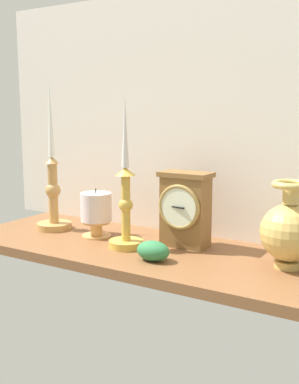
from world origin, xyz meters
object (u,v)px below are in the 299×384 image
(candlestick_tall_left, at_px, (126,204))
(mantel_clock, at_px, (185,209))
(candlestick_tall_center, at_px, (53,192))
(pillar_candle_front, at_px, (96,211))
(brass_vase_bulbous, at_px, (289,230))

(candlestick_tall_left, bearing_deg, mantel_clock, 35.49)
(candlestick_tall_center, relative_size, pillar_candle_front, 3.23)
(candlestick_tall_center, distance_m, brass_vase_bulbous, 0.67)
(mantel_clock, bearing_deg, candlestick_tall_center, -174.79)
(candlestick_tall_left, distance_m, brass_vase_bulbous, 0.39)
(brass_vase_bulbous, bearing_deg, candlestick_tall_left, -172.18)
(candlestick_tall_left, relative_size, candlestick_tall_center, 0.89)
(candlestick_tall_center, bearing_deg, candlestick_tall_left, -9.68)
(mantel_clock, bearing_deg, brass_vase_bulbous, -6.84)
(candlestick_tall_left, height_order, brass_vase_bulbous, candlestick_tall_left)
(mantel_clock, height_order, pillar_candle_front, mantel_clock)
(candlestick_tall_center, relative_size, brass_vase_bulbous, 2.23)
(pillar_candle_front, bearing_deg, brass_vase_bulbous, 0.73)
(candlestick_tall_left, xyz_separation_m, pillar_candle_front, (-0.13, 0.05, -0.04))
(brass_vase_bulbous, relative_size, pillar_candle_front, 1.45)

